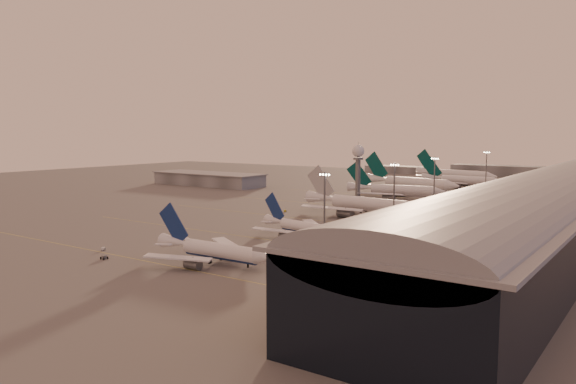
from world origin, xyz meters
The scene contains 27 objects.
ground centered at (0.00, 0.00, 0.00)m, with size 700.00×700.00×0.00m, color #4E4C4C.
taxiway_markings centered at (30.00, 56.00, 0.01)m, with size 180.00×185.25×0.02m.
terminal centered at (107.88, 110.09, 10.52)m, with size 57.00×362.00×23.04m.
hangar centered at (-120.00, 140.00, 4.32)m, with size 82.00×27.00×8.50m.
radar_tower centered at (5.00, 120.00, 20.95)m, with size 6.40×6.40×31.10m.
mast_a centered at (58.00, 0.00, 13.74)m, with size 3.60×0.56×25.00m.
mast_b centered at (55.00, 55.00, 13.74)m, with size 3.60×0.56×25.00m.
mast_c centered at (50.00, 110.00, 13.74)m, with size 3.60×0.56×25.00m.
mast_d centered at (48.00, 200.00, 13.74)m, with size 3.60×0.56×25.00m.
distant_horizon centered at (2.62, 325.14, 3.89)m, with size 165.00×37.50×9.00m.
narrowbody_near centered at (38.01, -26.27, 3.24)m, with size 40.92×32.68×15.99m.
narrowbody_mid centered at (35.38, 21.12, 2.92)m, with size 36.47×28.81×14.41m.
widebody_white centered at (28.87, 79.18, 3.65)m, with size 59.86×47.76×21.06m.
greentail_a centered at (16.14, 142.47, 3.54)m, with size 54.88×43.99×20.03m.
greentail_b centered at (9.83, 177.29, 4.23)m, with size 65.48×52.45×23.95m.
greentail_c centered at (25.45, 225.73, 3.52)m, with size 54.85×44.33×19.93m.
greentail_d centered at (9.88, 259.28, 4.13)m, with size 63.65×50.92×23.36m.
gsv_truck_a centered at (-1.36, -32.86, 1.05)m, with size 5.37×3.99×2.06m.
gsv_tug_near centered at (8.73, -40.50, 0.55)m, with size 2.30×3.77×1.07m.
gsv_catering_a centered at (53.55, -10.49, 2.11)m, with size 5.58×3.64×4.22m.
gsv_tug_mid centered at (-8.23, 5.94, 0.44)m, with size 3.14×3.48×0.85m.
gsv_truck_b centered at (52.51, 44.53, 1.11)m, with size 5.70×3.66×2.17m.
gsv_truck_c centered at (-3.41, 66.93, 0.96)m, with size 4.96×3.23×1.89m.
gsv_catering_b centered at (67.60, 67.42, 2.19)m, with size 5.61×3.11×4.39m.
gsv_tug_far centered at (13.25, 93.24, 0.45)m, with size 2.74×3.48×0.87m.
gsv_truck_d centered at (-9.94, 120.67, 1.14)m, with size 2.39×5.66×2.23m.
gsv_tug_hangar centered at (55.91, 153.39, 0.44)m, with size 3.06×1.87×0.86m.
Camera 1 is at (143.11, -139.34, 36.82)m, focal length 35.00 mm.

